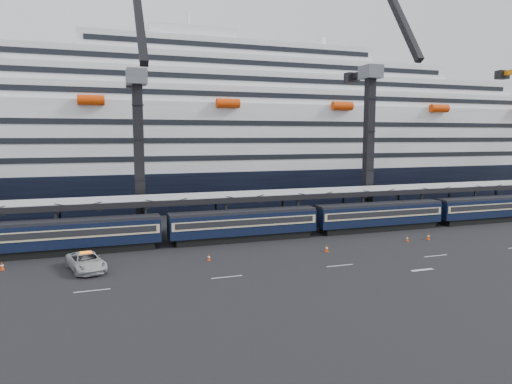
# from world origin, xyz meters

# --- Properties ---
(ground) EXTENTS (260.00, 260.00, 0.00)m
(ground) POSITION_xyz_m (0.00, 0.00, 0.00)
(ground) COLOR black
(ground) RESTS_ON ground
(lane_markings) EXTENTS (111.00, 4.27, 0.02)m
(lane_markings) POSITION_xyz_m (8.15, -5.23, 0.01)
(lane_markings) COLOR beige
(lane_markings) RESTS_ON ground
(train) EXTENTS (133.05, 3.00, 4.05)m
(train) POSITION_xyz_m (-4.65, 10.00, 2.20)
(train) COLOR black
(train) RESTS_ON ground
(canopy) EXTENTS (130.00, 6.25, 5.53)m
(canopy) POSITION_xyz_m (0.00, 14.00, 5.25)
(canopy) COLOR #9C9EA4
(canopy) RESTS_ON ground
(cruise_ship) EXTENTS (214.09, 28.84, 34.00)m
(cruise_ship) POSITION_xyz_m (-1.08, 45.99, 12.34)
(cruise_ship) COLOR black
(cruise_ship) RESTS_ON ground
(crane_dark_near) EXTENTS (4.50, 17.75, 35.08)m
(crane_dark_near) POSITION_xyz_m (-20.00, 18.59, 11.93)
(crane_dark_near) COLOR #51545A
(crane_dark_near) RESTS_ON ground
(crane_dark_mid) EXTENTS (4.50, 18.24, 39.64)m
(crane_dark_mid) POSITION_xyz_m (15.00, 17.59, 13.36)
(crane_dark_mid) COLOR #51545A
(crane_dark_mid) RESTS_ON ground
(pickup_truck) EXTENTS (4.43, 6.83, 1.75)m
(pickup_truck) POSITION_xyz_m (-26.63, 2.55, 0.88)
(pickup_truck) COLOR #AAADB2
(pickup_truck) RESTS_ON ground
(traffic_cone_b) EXTENTS (0.41, 0.41, 0.83)m
(traffic_cone_b) POSITION_xyz_m (-34.59, 5.42, 0.41)
(traffic_cone_b) COLOR #E53D07
(traffic_cone_b) RESTS_ON ground
(traffic_cone_c) EXTENTS (0.37, 0.37, 0.73)m
(traffic_cone_c) POSITION_xyz_m (-14.32, 2.24, 0.36)
(traffic_cone_c) COLOR #E53D07
(traffic_cone_c) RESTS_ON ground
(traffic_cone_d) EXTENTS (0.42, 0.42, 0.83)m
(traffic_cone_d) POSITION_xyz_m (-0.63, 1.57, 0.41)
(traffic_cone_d) COLOR #E53D07
(traffic_cone_d) RESTS_ON ground
(traffic_cone_e) EXTENTS (0.36, 0.36, 0.71)m
(traffic_cone_e) POSITION_xyz_m (11.51, 3.03, 0.35)
(traffic_cone_e) COLOR #E53D07
(traffic_cone_e) RESTS_ON ground
(traffic_cone_f) EXTENTS (0.42, 0.42, 0.84)m
(traffic_cone_f) POSITION_xyz_m (14.66, 2.95, 0.41)
(traffic_cone_f) COLOR #E53D07
(traffic_cone_f) RESTS_ON ground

